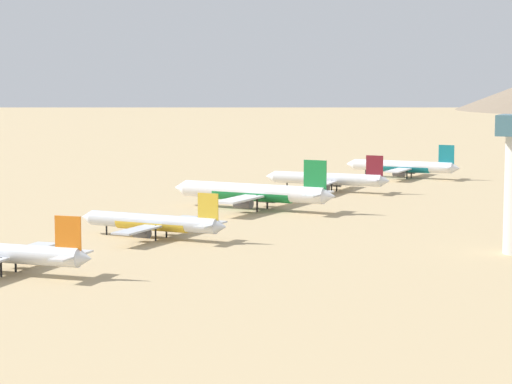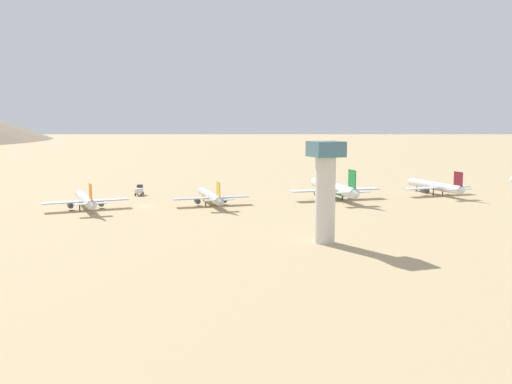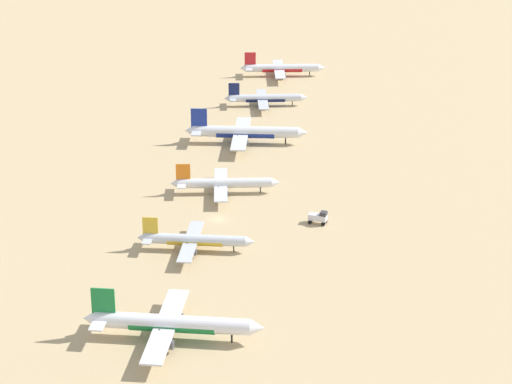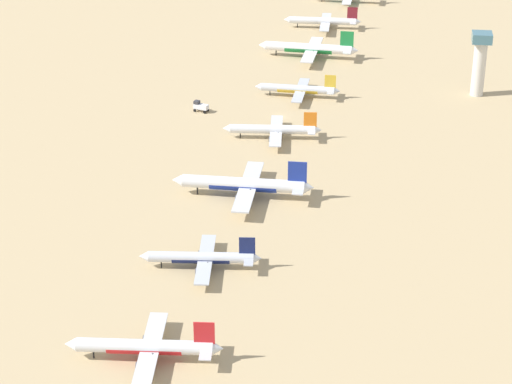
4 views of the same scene
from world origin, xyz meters
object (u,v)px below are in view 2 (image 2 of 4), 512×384
parked_jet_4 (85,199)px  control_tower (325,186)px  parked_jet_1 (435,186)px  parked_jet_2 (334,188)px  parked_jet_3 (210,196)px  service_truck (139,190)px

parked_jet_4 → control_tower: size_ratio=1.39×
parked_jet_1 → control_tower: size_ratio=1.45×
parked_jet_2 → parked_jet_4: (4.75, 86.86, -0.75)m
parked_jet_1 → parked_jet_4: (7.67, 128.86, -0.13)m
parked_jet_3 → control_tower: control_tower is taller
service_truck → parked_jet_4: bearing=143.8°
parked_jet_2 → parked_jet_4: parked_jet_2 is taller
parked_jet_2 → parked_jet_1: bearing=-94.0°
parked_jet_3 → parked_jet_4: (4.56, 40.51, 0.18)m
service_truck → control_tower: size_ratio=0.23×
parked_jet_4 → parked_jet_3: bearing=-96.4°
parked_jet_1 → parked_jet_4: parked_jet_1 is taller
parked_jet_3 → control_tower: 67.71m
parked_jet_1 → parked_jet_2: size_ratio=0.83×
parked_jet_4 → parked_jet_2: bearing=-93.1°
parked_jet_3 → service_truck: (33.48, 19.35, -1.00)m
parked_jet_4 → service_truck: (28.93, -21.16, -1.18)m
parked_jet_1 → service_truck: size_ratio=6.17×
parked_jet_3 → parked_jet_2: bearing=-90.2°
parked_jet_3 → service_truck: size_ratio=5.67×
parked_jet_3 → parked_jet_1: bearing=-92.0°
service_truck → control_tower: bearing=-163.1°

